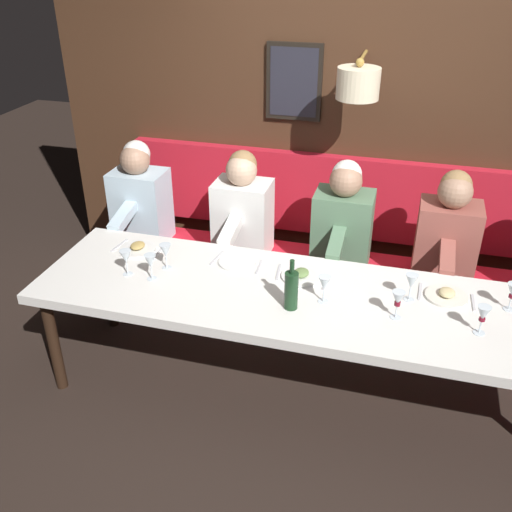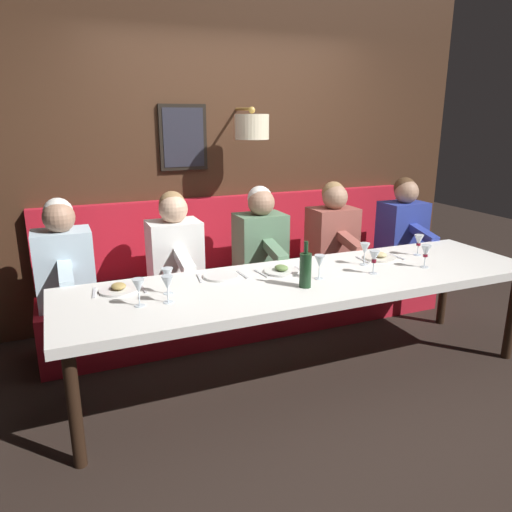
# 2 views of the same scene
# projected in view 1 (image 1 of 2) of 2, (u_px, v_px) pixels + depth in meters

# --- Properties ---
(ground_plane) EXTENTS (12.00, 12.00, 0.00)m
(ground_plane) POSITION_uv_depth(u_px,v_px,m) (310.00, 394.00, 3.64)
(ground_plane) COLOR black
(dining_table) EXTENTS (0.90, 3.30, 0.74)m
(dining_table) POSITION_uv_depth(u_px,v_px,m) (315.00, 304.00, 3.31)
(dining_table) COLOR silver
(dining_table) RESTS_ON ground_plane
(banquette_bench) EXTENTS (0.52, 3.50, 0.45)m
(banquette_bench) POSITION_uv_depth(u_px,v_px,m) (334.00, 291.00, 4.28)
(banquette_bench) COLOR red
(banquette_bench) RESTS_ON ground_plane
(back_wall_panel) EXTENTS (0.59, 4.70, 2.90)m
(back_wall_panel) POSITION_uv_depth(u_px,v_px,m) (356.00, 119.00, 4.21)
(back_wall_panel) COLOR #422819
(back_wall_panel) RESTS_ON ground_plane
(diner_near) EXTENTS (0.60, 0.40, 0.79)m
(diner_near) POSITION_uv_depth(u_px,v_px,m) (448.00, 232.00, 3.82)
(diner_near) COLOR #934C42
(diner_near) RESTS_ON banquette_bench
(diner_middle) EXTENTS (0.60, 0.40, 0.79)m
(diner_middle) POSITION_uv_depth(u_px,v_px,m) (343.00, 220.00, 3.98)
(diner_middle) COLOR #567A5B
(diner_middle) RESTS_ON banquette_bench
(diner_far) EXTENTS (0.60, 0.40, 0.79)m
(diner_far) POSITION_uv_depth(u_px,v_px,m) (242.00, 208.00, 4.15)
(diner_far) COLOR white
(diner_far) RESTS_ON banquette_bench
(diner_farthest) EXTENTS (0.60, 0.40, 0.79)m
(diner_farthest) POSITION_uv_depth(u_px,v_px,m) (140.00, 196.00, 4.34)
(diner_farthest) COLOR silver
(diner_farthest) RESTS_ON banquette_bench
(place_setting_0) EXTENTS (0.24, 0.32, 0.01)m
(place_setting_0) POSITION_uv_depth(u_px,v_px,m) (238.00, 262.00, 3.61)
(place_setting_0) COLOR white
(place_setting_0) RESTS_ON dining_table
(place_setting_1) EXTENTS (0.24, 0.32, 0.05)m
(place_setting_1) POSITION_uv_depth(u_px,v_px,m) (138.00, 248.00, 3.75)
(place_setting_1) COLOR silver
(place_setting_1) RESTS_ON dining_table
(place_setting_2) EXTENTS (0.24, 0.31, 0.05)m
(place_setting_2) POSITION_uv_depth(u_px,v_px,m) (447.00, 295.00, 3.26)
(place_setting_2) COLOR silver
(place_setting_2) RESTS_ON dining_table
(place_setting_3) EXTENTS (0.24, 0.32, 0.05)m
(place_setting_3) POSITION_uv_depth(u_px,v_px,m) (301.00, 275.00, 3.45)
(place_setting_3) COLOR silver
(place_setting_3) RESTS_ON dining_table
(wine_glass_0) EXTENTS (0.07, 0.07, 0.16)m
(wine_glass_0) POSITION_uv_depth(u_px,v_px,m) (126.00, 258.00, 3.43)
(wine_glass_0) COLOR silver
(wine_glass_0) RESTS_ON dining_table
(wine_glass_1) EXTENTS (0.07, 0.07, 0.16)m
(wine_glass_1) POSITION_uv_depth(u_px,v_px,m) (150.00, 262.00, 3.39)
(wine_glass_1) COLOR silver
(wine_glass_1) RESTS_ON dining_table
(wine_glass_3) EXTENTS (0.07, 0.07, 0.16)m
(wine_glass_3) POSITION_uv_depth(u_px,v_px,m) (483.00, 315.00, 2.92)
(wine_glass_3) COLOR silver
(wine_glass_3) RESTS_ON dining_table
(wine_glass_4) EXTENTS (0.07, 0.07, 0.16)m
(wine_glass_4) POSITION_uv_depth(u_px,v_px,m) (324.00, 284.00, 3.18)
(wine_glass_4) COLOR silver
(wine_glass_4) RESTS_ON dining_table
(wine_glass_5) EXTENTS (0.07, 0.07, 0.16)m
(wine_glass_5) POSITION_uv_depth(u_px,v_px,m) (398.00, 300.00, 3.04)
(wine_glass_5) COLOR silver
(wine_glass_5) RESTS_ON dining_table
(wine_glass_6) EXTENTS (0.07, 0.07, 0.16)m
(wine_glass_6) POSITION_uv_depth(u_px,v_px,m) (411.00, 282.00, 3.19)
(wine_glass_6) COLOR silver
(wine_glass_6) RESTS_ON dining_table
(wine_glass_7) EXTENTS (0.07, 0.07, 0.16)m
(wine_glass_7) POSITION_uv_depth(u_px,v_px,m) (165.00, 251.00, 3.50)
(wine_glass_7) COLOR silver
(wine_glass_7) RESTS_ON dining_table
(wine_bottle) EXTENTS (0.08, 0.08, 0.30)m
(wine_bottle) POSITION_uv_depth(u_px,v_px,m) (291.00, 290.00, 3.12)
(wine_bottle) COLOR #19381E
(wine_bottle) RESTS_ON dining_table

